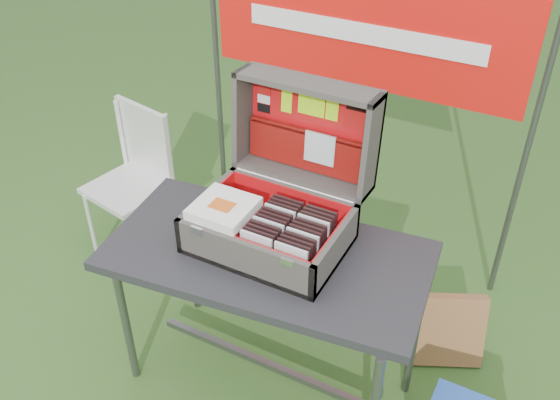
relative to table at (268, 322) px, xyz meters
The scene contains 86 objects.
ground 0.40m from the table, behind, with size 80.00×80.00×0.00m, color #385E21.
table is the anchor object (origin of this frame).
table_top 0.38m from the table, ahead, with size 1.27×0.63×0.04m, color #2B2B2E.
table_leg_fl 0.63m from the table, 155.89° to the right, with size 0.04×0.04×0.75m, color #59595B.
table_leg_bl 0.63m from the table, 155.89° to the left, with size 0.04×0.04×0.75m, color #59595B.
table_leg_br 0.63m from the table, 24.11° to the left, with size 0.04×0.04×0.75m, color #59595B.
table_brace 0.28m from the table, 90.00° to the right, with size 1.12×0.03×0.03m, color #59595B.
suitcase 0.69m from the table, 98.15° to the left, with size 0.59×0.58×0.57m, color #615B54, non-canonical shape.
suitcase_base_bottom 0.41m from the table, 108.48° to the left, with size 0.59×0.42×0.02m, color #615B54.
suitcase_base_wall_front 0.50m from the table, 95.58° to the right, with size 0.59×0.02×0.16m, color #615B54.
suitcase_base_wall_back 0.53m from the table, 93.53° to the left, with size 0.59×0.02×0.16m, color #615B54.
suitcase_base_wall_left 0.56m from the table, behind, with size 0.02×0.42×0.16m, color #615B54.
suitcase_base_wall_right 0.55m from the table, ahead, with size 0.02×0.42×0.16m, color #615B54.
suitcase_liner_floor 0.42m from the table, 108.48° to the left, with size 0.54×0.37×0.01m, color red.
suitcase_latch_left 0.60m from the table, 141.01° to the right, with size 0.05×0.01×0.03m, color silver.
suitcase_latch_right 0.59m from the table, 43.50° to the right, with size 0.05×0.01×0.03m, color silver.
suitcase_hinge 0.61m from the table, 93.37° to the left, with size 0.02×0.02×0.53m, color silver.
suitcase_lid_back 0.86m from the table, 92.06° to the left, with size 0.59×0.42×0.02m, color #615B54.
suitcase_lid_rim_far 1.02m from the table, 92.36° to the left, with size 0.59×0.02×0.16m, color #615B54.
suitcase_lid_rim_near 0.65m from the table, 92.57° to the left, with size 0.59×0.02×0.16m, color #615B54.
suitcase_lid_rim_left 0.89m from the table, 130.42° to the left, with size 0.02×0.42×0.16m, color #615B54.
suitcase_lid_rim_right 0.88m from the table, 52.56° to the left, with size 0.02×0.42×0.16m, color #615B54.
suitcase_lid_liner 0.85m from the table, 92.14° to the left, with size 0.54×0.37×0.01m, color red.
suitcase_liner_wall_front 0.51m from the table, 96.15° to the right, with size 0.54×0.01×0.13m, color red.
suitcase_liner_wall_back 0.54m from the table, 93.75° to the left, with size 0.54×0.01×0.13m, color red.
suitcase_liner_wall_left 0.56m from the table, behind, with size 0.01×0.37×0.13m, color red.
suitcase_liner_wall_right 0.55m from the table, 10.06° to the left, with size 0.01×0.37×0.13m, color red.
suitcase_lid_pocket 0.76m from the table, 92.29° to the left, with size 0.52×0.17×0.03m, color maroon.
suitcase_pocket_edge 0.83m from the table, 92.28° to the left, with size 0.51×0.02×0.02m, color maroon.
suitcase_pocket_cd 0.78m from the table, 82.40° to the left, with size 0.13×0.13×0.01m, color silver.
lid_sticker_cc_a 1.02m from the table, 119.48° to the left, with size 0.06×0.04×0.00m, color #1933B2.
lid_sticker_cc_b 0.98m from the table, 119.66° to the left, with size 0.06×0.04×0.00m, color #B01210.
lid_sticker_cc_c 0.95m from the table, 119.85° to the left, with size 0.06×0.04×0.00m, color white.
lid_sticker_cc_d 0.91m from the table, 120.03° to the left, with size 0.06×0.04×0.00m, color black.
lid_card_neon_tall 0.95m from the table, 107.26° to the left, with size 0.05×0.12×0.00m, color #B0F712.
lid_card_neon_main 0.94m from the table, 92.13° to the left, with size 0.12×0.09×0.00m, color #B0F712.
lid_card_neon_small 0.94m from the table, 79.56° to the left, with size 0.05×0.09×0.00m, color #B0F712.
lid_sticker_band 0.96m from the table, 66.03° to the left, with size 0.11×0.11×0.00m, color #B01210.
lid_sticker_band_bar 0.99m from the table, 66.15° to the left, with size 0.09×0.02×0.00m, color black.
cd_left_0 0.51m from the table, 79.47° to the right, with size 0.13×0.01×0.15m, color silver.
cd_left_1 0.51m from the table, 76.97° to the right, with size 0.13×0.01×0.15m, color black.
cd_left_2 0.50m from the table, 72.94° to the right, with size 0.13×0.01×0.15m, color black.
cd_left_3 0.50m from the table, 65.53° to the right, with size 0.13×0.01×0.15m, color black.
cd_left_4 0.50m from the table, 48.62° to the right, with size 0.13×0.01×0.15m, color silver.
cd_left_5 0.50m from the table, ahead, with size 0.13×0.01×0.15m, color black.
cd_left_6 0.50m from the table, 44.66° to the left, with size 0.13×0.01×0.15m, color black.
cd_left_7 0.50m from the table, 64.00° to the left, with size 0.13×0.01×0.15m, color black.
cd_left_8 0.50m from the table, 72.18° to the left, with size 0.13×0.01×0.15m, color silver.
cd_left_9 0.51m from the table, 76.53° to the left, with size 0.13×0.01×0.15m, color black.
cd_left_10 0.51m from the table, 79.19° to the left, with size 0.13×0.01×0.15m, color black.
cd_left_11 0.52m from the table, 80.98° to the left, with size 0.13×0.01×0.15m, color black.
cd_right_0 0.54m from the table, 35.61° to the right, with size 0.13×0.01×0.15m, color silver.
cd_right_1 0.53m from the table, 29.89° to the right, with size 0.13×0.01×0.15m, color black.
cd_right_2 0.53m from the table, 23.44° to the right, with size 0.13×0.01×0.15m, color black.
cd_right_3 0.53m from the table, 16.30° to the right, with size 0.13×0.01×0.15m, color black.
cd_right_4 0.53m from the table, ahead, with size 0.13×0.01×0.15m, color silver.
cd_right_5 0.53m from the table, ahead, with size 0.13×0.01×0.15m, color black.
cd_right_6 0.53m from the table, ahead, with size 0.13×0.01×0.15m, color black.
cd_right_7 0.53m from the table, 15.26° to the left, with size 0.13×0.01×0.15m, color black.
cd_right_8 0.53m from the table, 22.49° to the left, with size 0.13×0.01×0.15m, color silver.
cd_right_9 0.53m from the table, 29.05° to the left, with size 0.13×0.01×0.15m, color black.
cd_right_10 0.54m from the table, 34.86° to the left, with size 0.13×0.01×0.15m, color black.
cd_right_11 0.54m from the table, 39.96° to the left, with size 0.13×0.01×0.15m, color black.
songbook_0 0.58m from the table, 168.54° to the right, with size 0.22×0.22×0.01m, color white.
songbook_1 0.59m from the table, 168.54° to the right, with size 0.22×0.22×0.01m, color white.
songbook_2 0.59m from the table, 168.54° to the right, with size 0.22×0.22×0.01m, color white.
songbook_3 0.60m from the table, 168.54° to the right, with size 0.22×0.22×0.01m, color white.
songbook_4 0.60m from the table, 168.54° to the right, with size 0.22×0.22×0.01m, color white.
songbook_5 0.61m from the table, 168.54° to the right, with size 0.22×0.22×0.01m, color white.
songbook_6 0.61m from the table, 168.54° to the right, with size 0.22×0.22×0.01m, color white.
songbook_7 0.62m from the table, 168.54° to the right, with size 0.22×0.22×0.01m, color white.
songbook_graphic 0.62m from the table, 165.30° to the right, with size 0.09×0.07×0.00m, color #D85919.
chair 1.23m from the table, 157.40° to the left, with size 0.39×0.43×0.86m, color silver, non-canonical shape.
chair_seat 1.23m from the table, 157.40° to the left, with size 0.39×0.39×0.03m, color silver.
chair_backrest 1.34m from the table, 149.91° to the left, with size 0.39×0.03×0.41m, color silver.
chair_leg_fl 1.35m from the table, 166.74° to the left, with size 0.02×0.02×0.44m, color silver.
chair_leg_fr 1.03m from the table, 162.45° to the left, with size 0.02×0.02×0.44m, color silver.
chair_leg_bl 1.46m from the table, 153.87° to the left, with size 0.02×0.02×0.44m, color silver.
chair_leg_br 1.17m from the table, 146.63° to the left, with size 0.02×0.02×0.44m, color silver.
chair_upright_left 1.48m from the table, 153.18° to the left, with size 0.02×0.02×0.41m, color silver.
chair_upright_right 1.20m from the table, 145.84° to the left, with size 0.02×0.02×0.41m, color silver.
cardboard_box 0.88m from the table, 38.18° to the left, with size 0.34×0.05×0.36m, color brown.
banner_post_left 1.52m from the table, 130.01° to the left, with size 0.03×0.03×1.70m, color #59595B.
banner_post_right 1.42m from the table, 55.26° to the left, with size 0.03×0.03×1.70m, color #59595B.
banner 1.43m from the table, 94.21° to the left, with size 1.60×0.01×0.55m, color red.
banner_text 1.42m from the table, 94.26° to the left, with size 1.20×0.00×0.10m, color white.
Camera 1 is at (1.00, -1.63, 2.38)m, focal length 40.00 mm.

